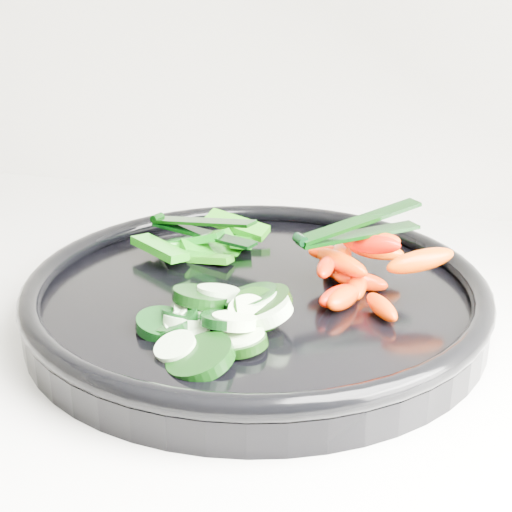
% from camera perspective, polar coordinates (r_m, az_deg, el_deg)
% --- Properties ---
extents(veggie_tray, '(0.49, 0.49, 0.04)m').
position_cam_1_polar(veggie_tray, '(0.58, -0.00, -3.16)').
color(veggie_tray, black).
rests_on(veggie_tray, counter).
extents(cucumber_pile, '(0.12, 0.14, 0.04)m').
position_cam_1_polar(cucumber_pile, '(0.52, -3.50, -4.96)').
color(cucumber_pile, black).
rests_on(cucumber_pile, veggie_tray).
extents(carrot_pile, '(0.13, 0.14, 0.05)m').
position_cam_1_polar(carrot_pile, '(0.59, 8.12, -0.79)').
color(carrot_pile, '#FA5700').
rests_on(carrot_pile, veggie_tray).
extents(pepper_pile, '(0.11, 0.12, 0.04)m').
position_cam_1_polar(pepper_pile, '(0.66, -4.26, 0.99)').
color(pepper_pile, '#0F710A').
rests_on(pepper_pile, veggie_tray).
extents(tong_carrot, '(0.09, 0.09, 0.02)m').
position_cam_1_polar(tong_carrot, '(0.58, 8.01, 2.20)').
color(tong_carrot, black).
rests_on(tong_carrot, carrot_pile).
extents(tong_pepper, '(0.11, 0.05, 0.02)m').
position_cam_1_polar(tong_pepper, '(0.65, -4.53, 2.33)').
color(tong_pepper, black).
rests_on(tong_pepper, pepper_pile).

